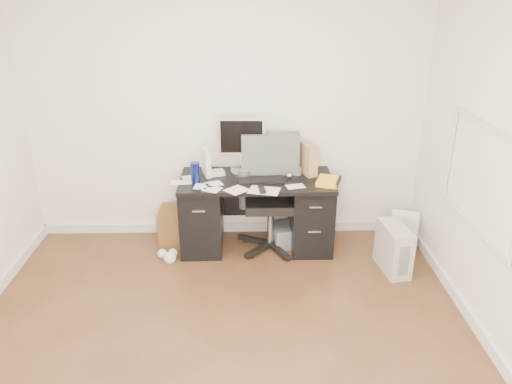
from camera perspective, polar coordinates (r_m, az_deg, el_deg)
ground at (r=3.86m, az=-4.03°, el=-18.26°), size 4.00×4.00×0.00m
room_shell at (r=3.06m, az=-4.26°, el=6.13°), size 4.02×4.02×2.71m
desk at (r=5.03m, az=0.06°, el=-2.18°), size 1.50×0.70×0.75m
loose_papers at (r=4.84m, az=-2.29°, el=1.30°), size 1.10×0.60×0.00m
lcd_monitor at (r=4.94m, az=-1.65°, el=5.36°), size 0.47×0.28×0.59m
keyboard at (r=4.82m, az=0.61°, el=1.38°), size 0.45×0.20×0.03m
computer_mouse at (r=4.89m, az=3.83°, el=1.88°), size 0.08×0.08×0.06m
travel_mug at (r=4.80m, az=-6.96°, el=2.22°), size 0.10×0.10×0.20m
white_binder at (r=4.97m, az=-5.70°, el=3.42°), size 0.16×0.25×0.26m
magazine_file at (r=5.00m, az=5.94°, el=3.79°), size 0.21×0.29×0.31m
pen_cup at (r=5.03m, az=2.80°, el=3.43°), size 0.10×0.10×0.21m
yellow_book at (r=4.81m, az=8.26°, el=1.23°), size 0.27×0.31×0.04m
paper_remote at (r=4.61m, az=0.95°, el=0.30°), size 0.33×0.29×0.02m
office_chair at (r=4.93m, az=1.70°, el=-0.40°), size 0.66×0.66×1.16m
pc_tower at (r=4.88m, az=15.46°, el=-6.23°), size 0.26×0.47×0.45m
shopping_bag at (r=5.35m, az=16.53°, el=-4.12°), size 0.32×0.27×0.37m
wicker_basket at (r=5.25m, az=-8.79°, el=-3.87°), size 0.39×0.39×0.38m
desk_printer at (r=5.22m, az=3.94°, el=-4.82°), size 0.41×0.36×0.21m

